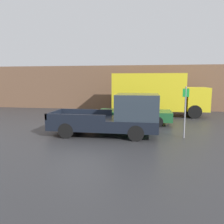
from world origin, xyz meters
TOP-DOWN VIEW (x-y plane):
  - ground_plane at (0.00, 0.00)m, footprint 60.00×60.00m
  - building_wall at (0.00, 9.90)m, footprint 28.00×0.15m
  - pickup_truck at (2.15, -0.25)m, footprint 5.51×2.08m
  - car at (2.94, 2.96)m, footprint 4.71×1.85m
  - delivery_truck at (4.34, 6.75)m, footprint 7.39×2.36m
  - parking_sign at (5.51, -0.25)m, footprint 0.30×0.07m
  - newspaper_box at (3.76, 9.57)m, footprint 0.45×0.40m

SIDE VIEW (x-z plane):
  - ground_plane at x=0.00m, z-range 0.00..0.00m
  - newspaper_box at x=3.76m, z-range 0.00..1.09m
  - car at x=2.94m, z-range 0.01..1.54m
  - pickup_truck at x=2.15m, z-range -0.08..2.07m
  - parking_sign at x=5.51m, z-range 0.16..2.70m
  - delivery_truck at x=4.34m, z-range 0.12..3.49m
  - building_wall at x=0.00m, z-range 0.00..4.25m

